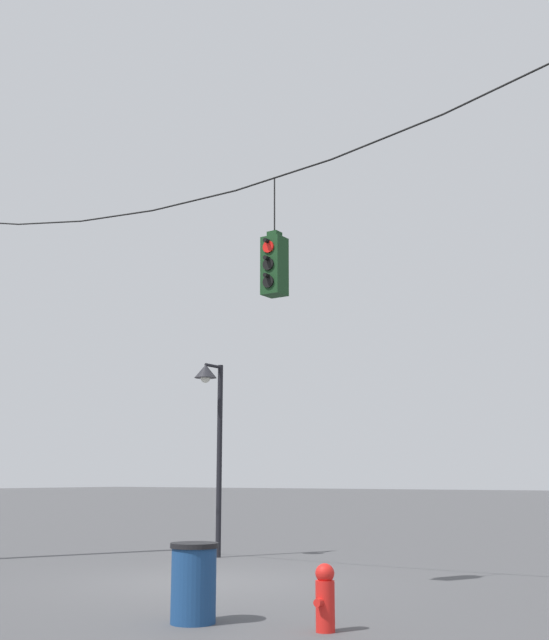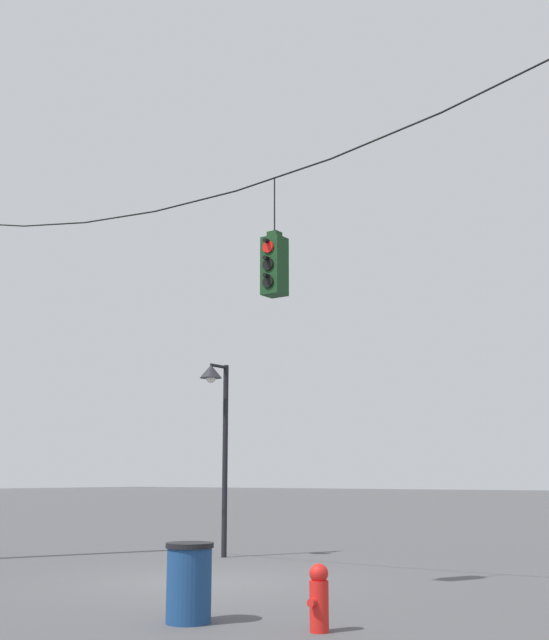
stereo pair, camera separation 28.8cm
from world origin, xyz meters
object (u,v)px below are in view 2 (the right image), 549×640
at_px(fire_hydrant, 319,597).
at_px(trash_bin, 189,582).
at_px(street_lamp, 217,408).
at_px(traffic_light_over_intersection, 274,265).

distance_m(fire_hydrant, trash_bin, 1.65).
height_order(street_lamp, trash_bin, street_lamp).
relative_size(street_lamp, trash_bin, 4.53).
bearing_deg(trash_bin, street_lamp, 126.67).
bearing_deg(traffic_light_over_intersection, street_lamp, 138.48).
height_order(fire_hydrant, trash_bin, trash_bin).
xyz_separation_m(street_lamp, fire_hydrant, (6.29, -5.89, -2.88)).
xyz_separation_m(traffic_light_over_intersection, street_lamp, (-4.10, 3.63, -1.88)).
relative_size(traffic_light_over_intersection, street_lamp, 0.47).
bearing_deg(fire_hydrant, trash_bin, -165.74).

